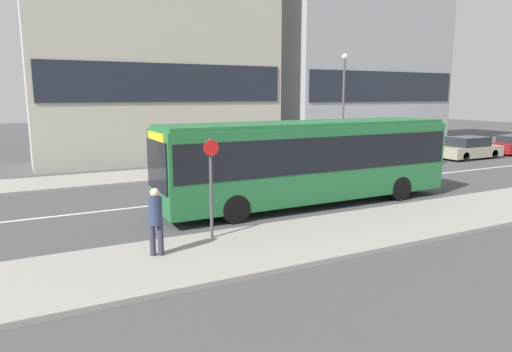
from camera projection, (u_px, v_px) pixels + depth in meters
ground_plane at (216, 199)px, 18.48m from camera, size 120.00×120.00×0.00m
sidewalk_near at (300, 240)px, 13.01m from camera, size 44.00×3.50×0.13m
sidewalk_far at (171, 174)px, 23.94m from camera, size 44.00×3.50×0.13m
lane_centerline at (216, 198)px, 18.48m from camera, size 41.80×0.16×0.01m
apartment_block_left_tower at (157, 18)px, 27.74m from camera, size 14.98×4.64×17.59m
apartment_block_right_tower at (361, 37)px, 35.74m from camera, size 14.09×5.83×17.27m
city_bus at (308, 157)px, 17.24m from camera, size 11.66×2.58×3.16m
parked_car_0 at (404, 154)px, 27.57m from camera, size 4.43×1.83×1.25m
parked_car_1 at (468, 148)px, 29.98m from camera, size 4.49×1.90×1.45m
pedestrian_near_stop at (156, 217)px, 11.40m from camera, size 0.34×0.34×1.74m
bus_stop_sign at (211, 181)px, 12.71m from camera, size 0.44×0.12×2.85m
street_lamp at (344, 96)px, 27.31m from camera, size 0.36×0.36×6.41m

